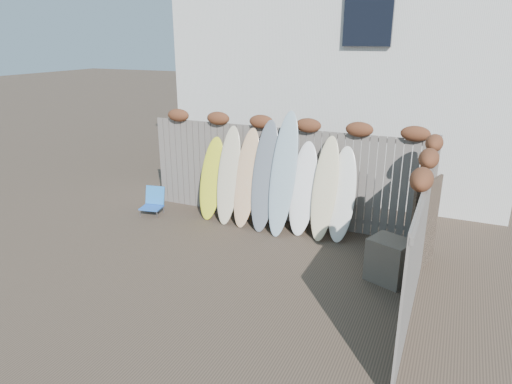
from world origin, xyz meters
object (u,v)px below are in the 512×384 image
at_px(wooden_crate, 389,260).
at_px(lattice_panel, 424,227).
at_px(surfboard_0, 212,178).
at_px(beach_chair, 153,201).

xyz_separation_m(wooden_crate, lattice_panel, (0.43, 0.58, 0.43)).
bearing_deg(wooden_crate, surfboard_0, 161.81).
bearing_deg(lattice_panel, surfboard_0, -171.55).
height_order(lattice_panel, surfboard_0, surfboard_0).
distance_m(beach_chair, lattice_panel, 5.71).
bearing_deg(beach_chair, surfboard_0, 16.12).
relative_size(lattice_panel, surfboard_0, 0.87).
height_order(beach_chair, surfboard_0, surfboard_0).
xyz_separation_m(lattice_panel, surfboard_0, (-4.38, 0.72, 0.08)).
bearing_deg(beach_chair, wooden_crate, -9.99).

